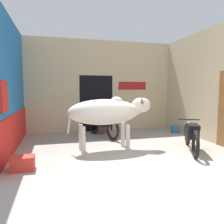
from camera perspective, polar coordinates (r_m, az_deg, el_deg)
name	(u,v)px	position (r m, az deg, el deg)	size (l,w,h in m)	color
ground_plane	(146,169)	(4.58, 8.81, -14.39)	(30.00, 30.00, 0.00)	#9E9389
wall_left_shopfront	(8,87)	(6.16, -25.46, 6.02)	(0.25, 4.25, 3.43)	#236BAD
wall_back_with_doorway	(98,92)	(8.60, -3.56, 5.17)	(5.57, 0.93, 3.43)	#C6B289
wall_right_with_door	(204,86)	(7.57, 22.91, 6.23)	(0.22, 4.25, 3.43)	#C6B289
cow	(108,112)	(5.69, -0.98, 0.01)	(2.29, 0.78, 1.42)	beige
motorcycle_near	(191,134)	(6.00, 20.00, -5.49)	(0.94, 1.77, 0.77)	black
motorcycle_far	(102,124)	(7.34, -2.55, -3.08)	(0.78, 1.86, 0.78)	black
shopkeeper_seated	(100,116)	(7.92, -3.20, -1.01)	(0.41, 0.33, 1.22)	brown
plastic_stool	(107,126)	(8.25, -1.23, -3.57)	(0.38, 0.38, 0.43)	#DB6093
crate	(23,163)	(4.74, -22.30, -12.28)	(0.44, 0.32, 0.28)	red
bucket	(175,129)	(8.38, 16.08, -4.34)	(0.26, 0.26, 0.26)	#23669E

